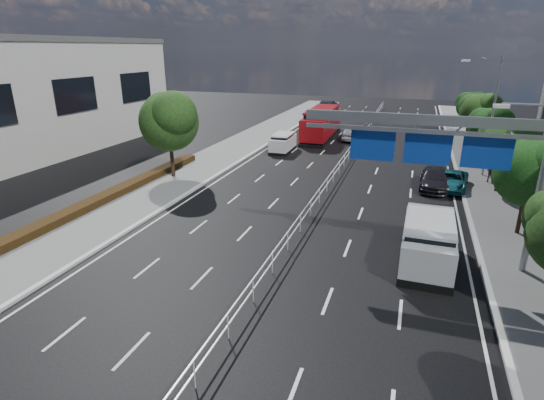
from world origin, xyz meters
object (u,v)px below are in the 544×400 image
(near_car_dark, at_px, (328,106))
(silver_minivan, at_px, (428,242))
(parked_car_teal, at_px, (452,180))
(near_car_silver, at_px, (352,132))
(parked_car_dark, at_px, (434,179))
(pedestrian_b, at_px, (491,172))
(white_minivan, at_px, (283,143))
(red_bus, at_px, (322,123))
(overhead_gantry, at_px, (446,144))

(near_car_dark, relative_size, silver_minivan, 0.98)
(parked_car_teal, bearing_deg, near_car_silver, 129.97)
(parked_car_teal, bearing_deg, parked_car_dark, -157.73)
(silver_minivan, height_order, pedestrian_b, silver_minivan)
(parked_car_teal, bearing_deg, pedestrian_b, 45.40)
(parked_car_teal, height_order, parked_car_dark, parked_car_dark)
(near_car_silver, bearing_deg, white_minivan, 52.88)
(near_car_silver, distance_m, parked_car_teal, 17.56)
(white_minivan, bearing_deg, red_bus, 73.69)
(overhead_gantry, height_order, near_car_dark, overhead_gantry)
(silver_minivan, distance_m, parked_car_dark, 12.12)
(overhead_gantry, bearing_deg, silver_minivan, -117.58)
(white_minivan, relative_size, red_bus, 0.37)
(red_bus, distance_m, pedestrian_b, 20.09)
(pedestrian_b, bearing_deg, silver_minivan, 105.97)
(pedestrian_b, bearing_deg, parked_car_dark, 64.84)
(overhead_gantry, bearing_deg, near_car_silver, 106.09)
(overhead_gantry, relative_size, red_bus, 0.94)
(near_car_dark, distance_m, parked_car_dark, 38.82)
(overhead_gantry, distance_m, near_car_dark, 49.88)
(silver_minivan, relative_size, parked_car_teal, 1.22)
(near_car_dark, bearing_deg, red_bus, 105.84)
(red_bus, height_order, near_car_silver, red_bus)
(white_minivan, height_order, parked_car_dark, white_minivan)
(white_minivan, relative_size, silver_minivan, 0.76)
(near_car_dark, xyz_separation_m, parked_car_dark, (14.92, -35.83, -0.18))
(white_minivan, xyz_separation_m, silver_minivan, (13.05, -19.55, 0.22))
(white_minivan, xyz_separation_m, near_car_silver, (5.55, 7.74, -0.03))
(silver_minivan, bearing_deg, pedestrian_b, 73.46)
(near_car_dark, distance_m, silver_minivan, 50.03)
(overhead_gantry, distance_m, silver_minivan, 4.55)
(near_car_dark, height_order, parked_car_teal, near_car_dark)
(overhead_gantry, xyz_separation_m, parked_car_teal, (1.56, 11.95, -4.99))
(overhead_gantry, relative_size, near_car_dark, 1.96)
(near_car_silver, xyz_separation_m, silver_minivan, (7.50, -27.30, 0.26))
(overhead_gantry, distance_m, red_bus, 29.30)
(overhead_gantry, height_order, white_minivan, overhead_gantry)
(overhead_gantry, bearing_deg, parked_car_teal, 82.56)
(parked_car_dark, bearing_deg, parked_car_teal, 15.92)
(white_minivan, distance_m, pedestrian_b, 18.33)
(white_minivan, distance_m, parked_car_teal, 16.48)
(red_bus, distance_m, near_car_silver, 3.56)
(parked_car_teal, distance_m, pedestrian_b, 3.51)
(red_bus, xyz_separation_m, parked_car_dark, (11.54, -15.16, -1.00))
(parked_car_teal, distance_m, parked_car_dark, 1.25)
(parked_car_teal, bearing_deg, near_car_dark, 122.39)
(white_minivan, height_order, pedestrian_b, white_minivan)
(near_car_dark, height_order, silver_minivan, silver_minivan)
(near_car_silver, height_order, pedestrian_b, pedestrian_b)
(red_bus, xyz_separation_m, silver_minivan, (10.95, -27.26, -0.61))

